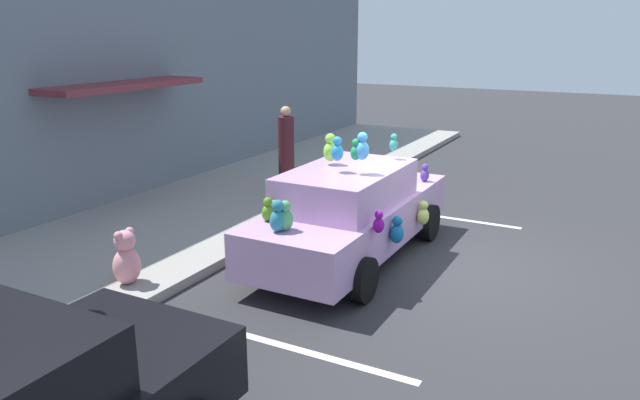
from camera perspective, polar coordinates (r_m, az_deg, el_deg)
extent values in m
plane|color=#2D2D30|center=(9.81, 11.45, -6.03)|extent=(60.00, 60.00, 0.00)
cube|color=gray|center=(12.06, -11.86, -1.50)|extent=(24.00, 4.00, 0.15)
cube|color=slate|center=(13.03, -20.17, 13.15)|extent=(24.00, 0.30, 6.40)
cube|color=brown|center=(12.66, -18.24, 10.31)|extent=(3.60, 1.10, 0.12)
cube|color=silver|center=(12.31, 10.35, -1.41)|extent=(0.12, 3.60, 0.01)
cube|color=silver|center=(7.37, -4.22, -13.43)|extent=(0.12, 3.60, 0.01)
cube|color=#C194C6|center=(9.71, 3.13, -1.91)|extent=(4.63, 1.65, 0.68)
cube|color=#C194C6|center=(9.34, 2.59, 1.33)|extent=(2.41, 1.45, 0.56)
cylinder|color=black|center=(11.38, 2.40, -0.92)|extent=(0.64, 0.22, 0.64)
cylinder|color=black|center=(10.81, 10.30, -2.09)|extent=(0.64, 0.22, 0.64)
cylinder|color=black|center=(9.02, -5.57, -5.57)|extent=(0.64, 0.22, 0.64)
cylinder|color=black|center=(8.28, 4.07, -7.54)|extent=(0.64, 0.22, 0.64)
ellipsoid|color=#2A91D6|center=(8.98, 1.65, 4.53)|extent=(0.21, 0.17, 0.25)
sphere|color=#2A91D6|center=(8.94, 1.66, 5.62)|extent=(0.14, 0.14, 0.14)
ellipsoid|color=teal|center=(8.07, -4.01, -1.98)|extent=(0.26, 0.21, 0.31)
sphere|color=teal|center=(8.01, -4.04, -0.55)|extent=(0.16, 0.16, 0.16)
ellipsoid|color=#513797|center=(10.90, 9.91, 2.32)|extent=(0.19, 0.15, 0.22)
sphere|color=#513797|center=(10.87, 9.95, 3.10)|extent=(0.12, 0.12, 0.12)
ellipsoid|color=#4AACF0|center=(8.87, 4.04, 4.73)|extent=(0.24, 0.20, 0.28)
sphere|color=#4AACF0|center=(8.83, 4.06, 5.97)|extent=(0.15, 0.15, 0.15)
ellipsoid|color=#965E27|center=(11.25, 4.41, 2.94)|extent=(0.19, 0.15, 0.22)
sphere|color=#965E27|center=(11.22, 4.43, 3.71)|extent=(0.12, 0.12, 0.12)
ellipsoid|color=teal|center=(9.98, 7.01, 5.21)|extent=(0.17, 0.14, 0.20)
sphere|color=teal|center=(9.96, 7.04, 5.98)|extent=(0.11, 0.11, 0.11)
ellipsoid|color=yellow|center=(10.78, 4.95, 2.39)|extent=(0.20, 0.16, 0.24)
sphere|color=yellow|center=(10.74, 4.97, 3.24)|extent=(0.13, 0.13, 0.13)
ellipsoid|color=#558E1F|center=(8.55, -4.97, -1.21)|extent=(0.20, 0.16, 0.24)
sphere|color=#558E1F|center=(8.50, -5.00, -0.16)|extent=(0.13, 0.13, 0.13)
ellipsoid|color=#AC5E31|center=(10.91, 6.71, 2.39)|extent=(0.17, 0.14, 0.20)
sphere|color=#AC5E31|center=(10.88, 6.73, 3.09)|extent=(0.11, 0.11, 0.11)
ellipsoid|color=#15619A|center=(8.98, 7.31, -3.20)|extent=(0.25, 0.20, 0.29)
sphere|color=#15619A|center=(8.91, 7.36, -1.98)|extent=(0.16, 0.16, 0.16)
ellipsoid|color=#BDD25E|center=(10.09, 9.76, -1.54)|extent=(0.24, 0.20, 0.28)
sphere|color=#BDD25E|center=(10.04, 9.81, -0.48)|extent=(0.15, 0.15, 0.15)
ellipsoid|color=#8DE145|center=(9.50, 0.99, 4.62)|extent=(0.26, 0.21, 0.30)
sphere|color=#8DE145|center=(9.46, 1.00, 5.86)|extent=(0.16, 0.16, 0.16)
ellipsoid|color=green|center=(8.70, 0.74, -0.83)|extent=(0.20, 0.17, 0.24)
sphere|color=green|center=(8.66, 0.75, 0.21)|extent=(0.13, 0.13, 0.13)
ellipsoid|color=#65E5A1|center=(8.77, -1.91, -0.76)|extent=(0.19, 0.15, 0.22)
sphere|color=#65E5A1|center=(8.73, -1.92, 0.20)|extent=(0.12, 0.12, 0.12)
ellipsoid|color=#B9A649|center=(8.66, -4.26, -1.10)|extent=(0.17, 0.14, 0.20)
sphere|color=#B9A649|center=(8.63, -4.27, -0.23)|extent=(0.11, 0.11, 0.11)
ellipsoid|color=#8F109F|center=(8.29, 5.59, -2.40)|extent=(0.19, 0.15, 0.22)
sphere|color=#8F109F|center=(8.25, 5.62, -1.41)|extent=(0.12, 0.12, 0.12)
ellipsoid|color=#49A65D|center=(8.12, -3.30, -1.92)|extent=(0.24, 0.20, 0.29)
sphere|color=#49A65D|center=(8.06, -3.32, -0.57)|extent=(0.16, 0.16, 0.16)
ellipsoid|color=gold|center=(8.54, 0.88, -1.30)|extent=(0.17, 0.14, 0.20)
sphere|color=gold|center=(8.50, 0.88, -0.42)|extent=(0.11, 0.11, 0.11)
ellipsoid|color=#1E9D56|center=(8.87, 3.42, 4.50)|extent=(0.19, 0.15, 0.22)
sphere|color=#1E9D56|center=(8.84, 3.43, 5.46)|extent=(0.12, 0.12, 0.12)
cylinder|color=black|center=(6.64, -24.55, -15.36)|extent=(0.64, 0.22, 0.64)
ellipsoid|color=pink|center=(8.89, -17.86, -5.97)|extent=(0.42, 0.35, 0.53)
sphere|color=pink|center=(8.76, -18.07, -3.69)|extent=(0.30, 0.30, 0.30)
sphere|color=pink|center=(8.66, -18.62, -3.23)|extent=(0.12, 0.12, 0.12)
sphere|color=pink|center=(8.80, -17.64, -2.85)|extent=(0.12, 0.12, 0.12)
cylinder|color=#421A20|center=(12.93, -3.21, 4.20)|extent=(0.34, 0.34, 1.69)
sphere|color=tan|center=(12.77, -3.28, 8.40)|extent=(0.22, 0.22, 0.22)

